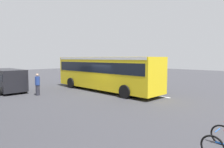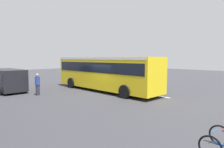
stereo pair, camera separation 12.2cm
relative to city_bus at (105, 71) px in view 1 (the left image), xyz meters
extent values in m
plane|color=#38383D|center=(-1.01, 0.84, -1.88)|extent=(80.00, 80.00, 0.00)
cube|color=yellow|center=(-0.01, 0.00, -0.17)|extent=(11.50, 2.55, 2.86)
cube|color=black|center=(-0.01, 0.00, 0.35)|extent=(11.04, 2.59, 0.90)
cube|color=white|center=(-0.01, 0.00, 1.15)|extent=(11.27, 2.58, 0.20)
cube|color=black|center=(5.76, 0.00, 0.18)|extent=(0.04, 2.24, 1.20)
cylinder|color=black|center=(3.67, 1.27, -1.36)|extent=(1.04, 0.30, 1.04)
cylinder|color=black|center=(3.67, -1.27, -1.36)|extent=(1.04, 0.30, 1.04)
cylinder|color=black|center=(-3.69, 1.27, -1.36)|extent=(1.04, 0.30, 1.04)
cylinder|color=black|center=(-3.69, -1.27, -1.36)|extent=(1.04, 0.30, 1.04)
cube|color=black|center=(5.89, 6.64, -0.77)|extent=(4.80, 1.95, 1.86)
cube|color=black|center=(5.89, 6.64, -0.41)|extent=(4.42, 1.98, 0.56)
cylinder|color=black|center=(7.47, 5.66, -1.54)|extent=(0.68, 0.22, 0.68)
cylinder|color=black|center=(4.30, 7.61, -1.54)|extent=(0.68, 0.22, 0.68)
cylinder|color=black|center=(4.30, 5.66, -1.54)|extent=(0.68, 0.22, 0.68)
torus|color=black|center=(-11.39, 4.85, -1.52)|extent=(0.72, 0.06, 0.72)
torus|color=black|center=(-11.50, 6.06, -1.52)|extent=(0.72, 0.06, 0.72)
cylinder|color=blue|center=(-11.63, 6.06, -0.97)|extent=(0.02, 0.44, 0.02)
cylinder|color=#2D2D38|center=(2.21, 5.43, -1.46)|extent=(0.32, 0.32, 0.85)
cylinder|color=navy|center=(2.21, 5.43, -0.68)|extent=(0.38, 0.38, 0.70)
sphere|color=tan|center=(2.21, 5.43, -0.20)|extent=(0.22, 0.22, 0.22)
cylinder|color=slate|center=(6.75, -2.58, -0.48)|extent=(0.08, 0.08, 2.80)
cube|color=yellow|center=(6.75, -2.58, 0.62)|extent=(0.04, 0.60, 0.60)
cube|color=silver|center=(-5.01, -1.35, -1.88)|extent=(2.00, 0.20, 0.01)
cube|color=silver|center=(-1.01, -1.35, -1.88)|extent=(2.00, 0.20, 0.01)
cube|color=silver|center=(2.99, -1.35, -1.88)|extent=(2.00, 0.20, 0.01)
camera|label=1|loc=(-13.47, 12.33, 1.18)|focal=31.53mm
camera|label=2|loc=(-13.56, 12.24, 1.18)|focal=31.53mm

